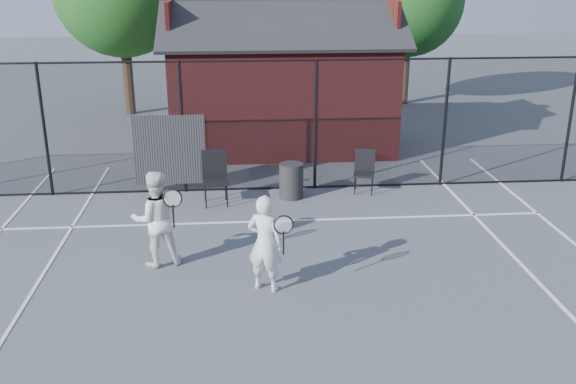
{
  "coord_description": "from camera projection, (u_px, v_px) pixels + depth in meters",
  "views": [
    {
      "loc": [
        -0.77,
        -9.11,
        4.92
      ],
      "look_at": [
        0.1,
        1.66,
        1.1
      ],
      "focal_mm": 40.0,
      "sensor_mm": 36.0,
      "label": 1
    }
  ],
  "objects": [
    {
      "name": "player_back",
      "position": [
        156.0,
        219.0,
        10.92
      ],
      "size": [
        0.99,
        0.83,
        1.7
      ],
      "color": "white",
      "rests_on": "ground"
    },
    {
      "name": "clubhouse",
      "position": [
        281.0,
        89.0,
        18.22
      ],
      "size": [
        6.5,
        4.36,
        4.19
      ],
      "color": "maroon",
      "rests_on": "ground"
    },
    {
      "name": "ground",
      "position": [
        290.0,
        291.0,
        10.26
      ],
      "size": [
        80.0,
        80.0,
        0.0
      ],
      "primitive_type": "plane",
      "color": "#4E5359",
      "rests_on": "ground"
    },
    {
      "name": "waste_bin",
      "position": [
        291.0,
        181.0,
        14.3
      ],
      "size": [
        0.66,
        0.66,
        0.79
      ],
      "primitive_type": "cylinder",
      "rotation": [
        0.0,
        0.0,
        -0.25
      ],
      "color": "black",
      "rests_on": "ground"
    },
    {
      "name": "fence",
      "position": [
        258.0,
        129.0,
        14.45
      ],
      "size": [
        22.04,
        3.0,
        3.0
      ],
      "color": "black",
      "rests_on": "ground"
    },
    {
      "name": "player_front",
      "position": [
        265.0,
        243.0,
        10.07
      ],
      "size": [
        0.77,
        0.63,
        1.6
      ],
      "color": "silver",
      "rests_on": "ground"
    },
    {
      "name": "court_lines",
      "position": [
        298.0,
        336.0,
        9.01
      ],
      "size": [
        11.02,
        18.0,
        0.01
      ],
      "color": "silver",
      "rests_on": "ground"
    },
    {
      "name": "tree_right",
      "position": [
        409.0,
        1.0,
        23.07
      ],
      "size": [
        3.97,
        3.97,
        5.7
      ],
      "color": "#342414",
      "rests_on": "ground"
    },
    {
      "name": "chair_left",
      "position": [
        215.0,
        179.0,
        13.83
      ],
      "size": [
        0.59,
        0.61,
        1.14
      ],
      "primitive_type": "cube",
      "rotation": [
        0.0,
        0.0,
        0.08
      ],
      "color": "black",
      "rests_on": "ground"
    },
    {
      "name": "chair_right",
      "position": [
        364.0,
        172.0,
        14.58
      ],
      "size": [
        0.56,
        0.58,
        0.96
      ],
      "primitive_type": "cube",
      "rotation": [
        0.0,
        0.0,
        -0.24
      ],
      "color": "black",
      "rests_on": "ground"
    }
  ]
}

